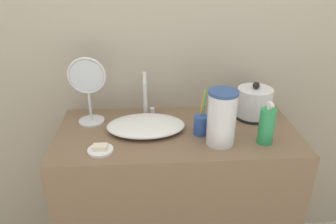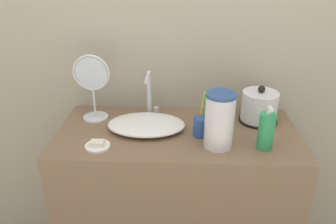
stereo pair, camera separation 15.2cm
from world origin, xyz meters
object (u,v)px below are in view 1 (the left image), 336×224
at_px(lotion_bottle, 267,126).
at_px(water_pitcher, 222,118).
at_px(electric_kettle, 254,104).
at_px(vanity_mirror, 88,88).
at_px(faucet, 146,93).
at_px(toothbrush_cup, 201,124).
at_px(shampoo_bottle, 214,109).

bearing_deg(lotion_bottle, water_pitcher, 177.16).
bearing_deg(electric_kettle, vanity_mirror, -179.71).
distance_m(faucet, vanity_mirror, 0.29).
bearing_deg(electric_kettle, lotion_bottle, -95.38).
height_order(faucet, water_pitcher, water_pitcher).
xyz_separation_m(faucet, electric_kettle, (0.55, -0.04, -0.06)).
relative_size(toothbrush_cup, vanity_mirror, 0.64).
xyz_separation_m(electric_kettle, water_pitcher, (-0.22, -0.25, 0.05)).
distance_m(shampoo_bottle, vanity_mirror, 0.62).
distance_m(toothbrush_cup, shampoo_bottle, 0.13).
height_order(toothbrush_cup, shampoo_bottle, toothbrush_cup).
relative_size(electric_kettle, vanity_mirror, 0.57).
bearing_deg(shampoo_bottle, water_pitcher, -91.74).
height_order(shampoo_bottle, vanity_mirror, vanity_mirror).
distance_m(electric_kettle, shampoo_bottle, 0.23).
relative_size(faucet, lotion_bottle, 1.18).
height_order(toothbrush_cup, lotion_bottle, toothbrush_cup).
bearing_deg(toothbrush_cup, lotion_bottle, -19.59).
xyz_separation_m(faucet, lotion_bottle, (0.53, -0.30, -0.05)).
height_order(lotion_bottle, shampoo_bottle, lotion_bottle).
height_order(electric_kettle, water_pitcher, water_pitcher).
relative_size(electric_kettle, lotion_bottle, 0.96).
bearing_deg(toothbrush_cup, electric_kettle, 28.35).
bearing_deg(electric_kettle, faucet, 175.70).
bearing_deg(toothbrush_cup, water_pitcher, -50.09).
xyz_separation_m(faucet, water_pitcher, (0.33, -0.29, -0.01)).
relative_size(shampoo_bottle, vanity_mirror, 0.58).
bearing_deg(electric_kettle, shampoo_bottle, -164.26).
bearing_deg(faucet, water_pitcher, -41.67).
xyz_separation_m(toothbrush_cup, vanity_mirror, (-0.53, 0.16, 0.13)).
relative_size(toothbrush_cup, lotion_bottle, 1.09).
relative_size(toothbrush_cup, shampoo_bottle, 1.12).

